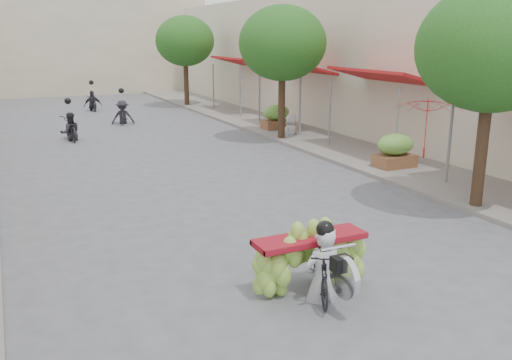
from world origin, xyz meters
name	(u,v)px	position (x,y,z in m)	size (l,w,h in m)	color
ground	(412,345)	(0.00, 0.00, 0.00)	(120.00, 120.00, 0.00)	#5C5D62
sidewalk_right	(303,132)	(7.00, 15.00, 0.06)	(4.00, 60.00, 0.12)	gray
shophouse_row_right	(415,61)	(11.99, 14.00, 3.00)	(9.77, 40.00, 6.00)	beige
far_building	(63,44)	(0.00, 38.00, 3.50)	(20.00, 6.00, 7.00)	beige
street_tree_near	(492,49)	(5.40, 4.00, 3.78)	(3.40, 3.40, 5.25)	#3A2719
street_tree_mid	(282,44)	(5.40, 14.00, 3.78)	(3.40, 3.40, 5.25)	#3A2719
street_tree_far	(185,41)	(5.40, 26.00, 3.78)	(3.40, 3.40, 5.25)	#3A2719
produce_crate_mid	(395,148)	(6.20, 8.00, 0.71)	(1.20, 0.88, 1.16)	brown
produce_crate_far	(276,115)	(6.20, 16.00, 0.71)	(1.20, 0.88, 1.16)	brown
banana_motorbike	(317,251)	(-0.40, 1.85, 0.75)	(2.20, 1.74, 2.23)	black
market_umbrella	(430,97)	(5.85, 6.32, 2.45)	(1.90, 1.90, 1.69)	red
pedestrian	(291,114)	(6.15, 14.55, 0.95)	(0.96, 0.82, 1.67)	beige
bg_motorbike_a	(70,122)	(-2.26, 17.61, 0.74)	(0.82, 1.71, 1.95)	black
bg_motorbike_b	(122,107)	(0.53, 20.94, 0.83)	(1.15, 1.85, 1.95)	black
bg_motorbike_c	(92,96)	(0.02, 26.38, 0.83)	(0.99, 1.45, 1.95)	black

